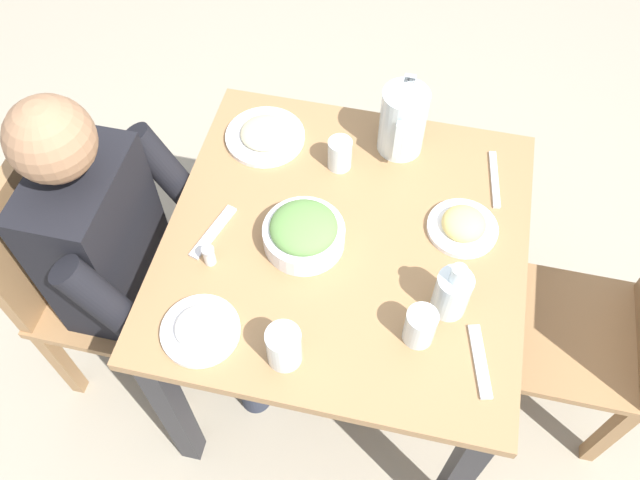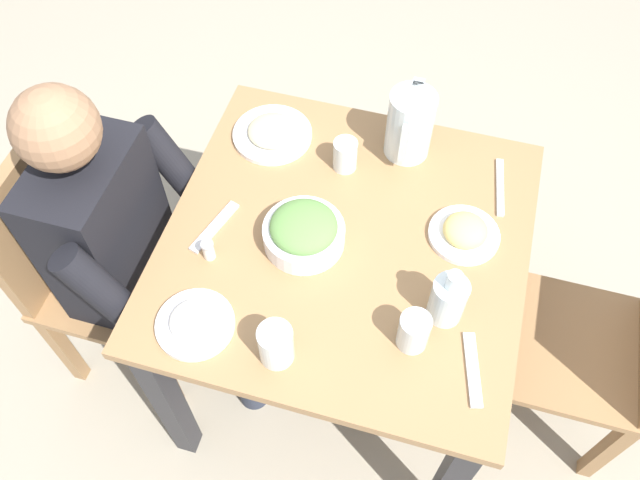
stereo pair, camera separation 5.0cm
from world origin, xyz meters
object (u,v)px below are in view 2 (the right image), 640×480
Objects in this scene: plate_beans at (272,133)px; oil_carafe at (447,301)px; water_pitcher at (410,125)px; water_glass_far_right at (414,331)px; salad_bowl at (304,232)px; water_glass_near_right at (276,345)px; chair_near at (87,262)px; salt_shaker at (208,250)px; diner_near at (141,250)px; dining_table at (344,268)px; plate_yoghurt at (195,322)px; water_glass_by_pitcher at (345,155)px; chair_far at (614,347)px; plate_fries at (465,232)px.

oil_carafe is at bearing 53.00° from plate_beans.
water_glass_far_right is (0.55, 0.13, -0.05)m from water_pitcher.
plate_beans is (-0.31, -0.18, -0.03)m from salad_bowl.
water_glass_near_right reaches higher than salad_bowl.
salt_shaker is (0.04, 0.43, 0.30)m from chair_near.
diner_near is at bearing -81.31° from salad_bowl.
plate_beans is at bearing -81.95° from water_pitcher.
oil_carafe is (0.03, 0.79, 0.18)m from diner_near.
dining_table is 0.40m from water_pitcher.
oil_carafe is at bearing 121.32° from water_glass_near_right.
salad_bowl is 0.33m from plate_yoghurt.
diner_near is 6.08× the size of water_pitcher.
salad_bowl is 2.23× the size of water_glass_by_pitcher.
chair_near is 0.65m from plate_beans.
chair_far reaches higher than dining_table.
plate_yoghurt is at bearing -94.97° from water_glass_near_right.
chair_near is 0.74× the size of diner_near.
diner_near is 5.38× the size of plate_beans.
water_glass_by_pitcher reaches higher than plate_beans.
water_glass_near_right is at bearing 85.03° from plate_yoghurt.
plate_yoghurt is (0.36, -0.99, 0.28)m from chair_far.
oil_carafe reaches higher than water_glass_far_right.
water_glass_far_right is (0.31, -0.07, 0.03)m from plate_fries.
diner_near reaches higher than salad_bowl.
oil_carafe is (-0.20, 0.33, 0.00)m from water_glass_near_right.
water_pitcher reaches higher than chair_far.
water_glass_by_pitcher is at bearing -112.29° from plate_fries.
plate_beans is at bearing -149.38° from salad_bowl.
water_glass_near_right is (0.42, -0.34, 0.03)m from plate_fries.
plate_beans is at bearing 176.88° from salt_shaker.
water_glass_far_right is (0.12, 0.94, 0.32)m from chair_near.
chair_far is (-0.14, 1.46, 0.00)m from chair_near.
plate_yoghurt is 1.02× the size of plate_fries.
chair_far is 4.52× the size of water_pitcher.
dining_table is 0.35m from water_glass_far_right.
water_glass_near_right is at bearing 19.14° from plate_beans.
oil_carafe is at bearing 42.20° from water_glass_by_pitcher.
plate_yoghurt is at bearing 64.90° from chair_near.
plate_fries is at bearing 177.23° from oil_carafe.
plate_fries is 1.96× the size of water_glass_by_pitcher.
water_glass_far_right is 0.30m from water_glass_near_right.
dining_table is 4.44× the size of salad_bowl.
diner_near is 0.76m from water_glass_far_right.
diner_near is at bearing -79.24° from dining_table.
salad_bowl is 0.92× the size of plate_beans.
chair_far is at bearing 93.15° from dining_table.
chair_far is 1.07m from plate_beans.
chair_near is 0.77m from water_glass_near_right.
chair_near reaches higher than dining_table.
water_glass_near_right is 0.39m from oil_carafe.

